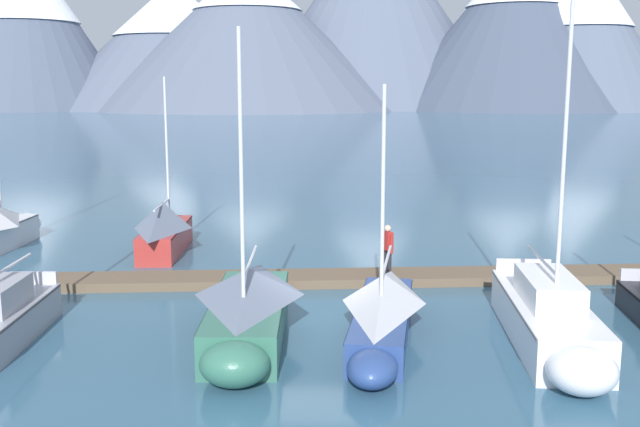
# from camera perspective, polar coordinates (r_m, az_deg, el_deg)

# --- Properties ---
(ground_plane) EXTENTS (700.00, 700.00, 0.00)m
(ground_plane) POSITION_cam_1_polar(r_m,az_deg,el_deg) (20.39, -0.15, -8.45)
(ground_plane) COLOR #335B75
(mountain_west_summit) EXTENTS (60.89, 60.89, 48.92)m
(mountain_west_summit) POSITION_cam_1_polar(r_m,az_deg,el_deg) (237.81, -22.07, 13.84)
(mountain_west_summit) COLOR #4C566B
(mountain_west_summit) RESTS_ON ground
(mountain_central_massif) EXTENTS (83.86, 83.86, 39.23)m
(mountain_central_massif) POSITION_cam_1_polar(r_m,az_deg,el_deg) (237.11, -11.31, 13.08)
(mountain_central_massif) COLOR slate
(mountain_central_massif) RESTS_ON ground
(mountain_shoulder_ridge) EXTENTS (94.40, 94.40, 43.18)m
(mountain_shoulder_ridge) POSITION_cam_1_polar(r_m,az_deg,el_deg) (222.88, -5.70, 13.85)
(mountain_shoulder_ridge) COLOR slate
(mountain_shoulder_ridge) RESTS_ON ground
(mountain_east_summit) EXTENTS (88.09, 88.09, 62.05)m
(mountain_east_summit) POSITION_cam_1_polar(r_m,az_deg,el_deg) (244.02, 4.30, 15.85)
(mountain_east_summit) COLOR slate
(mountain_east_summit) RESTS_ON ground
(mountain_rear_spur) EXTENTS (78.65, 78.65, 47.21)m
(mountain_rear_spur) POSITION_cam_1_polar(r_m,az_deg,el_deg) (229.77, 15.13, 14.00)
(mountain_rear_spur) COLOR #424C60
(mountain_rear_spur) RESTS_ON ground
(mountain_north_horn) EXTENTS (58.09, 58.09, 45.88)m
(mountain_north_horn) POSITION_cam_1_polar(r_m,az_deg,el_deg) (229.37, 19.80, 13.76)
(mountain_north_horn) COLOR slate
(mountain_north_horn) RESTS_ON ground
(dock) EXTENTS (28.70, 3.62, 0.30)m
(dock) POSITION_cam_1_polar(r_m,az_deg,el_deg) (24.18, -0.04, -5.15)
(dock) COLOR brown
(dock) RESTS_ON ground
(sailboat_mid_dock_port) EXTENTS (1.71, 5.91, 6.84)m
(sailboat_mid_dock_port) POSITION_cam_1_polar(r_m,az_deg,el_deg) (29.17, -12.06, -1.05)
(sailboat_mid_dock_port) COLOR #B2332D
(sailboat_mid_dock_port) RESTS_ON ground
(sailboat_mid_dock_starboard) EXTENTS (2.11, 6.69, 7.79)m
(sailboat_mid_dock_starboard) POSITION_cam_1_polar(r_m,az_deg,el_deg) (18.74, -5.73, -7.47)
(sailboat_mid_dock_starboard) COLOR #336B56
(sailboat_mid_dock_starboard) RESTS_ON ground
(sailboat_far_berth) EXTENTS (2.31, 7.09, 6.50)m
(sailboat_far_berth) POSITION_cam_1_polar(r_m,az_deg,el_deg) (18.84, 4.93, -7.63)
(sailboat_far_berth) COLOR navy
(sailboat_far_berth) RESTS_ON ground
(sailboat_outer_slip) EXTENTS (2.18, 7.21, 9.44)m
(sailboat_outer_slip) POSITION_cam_1_polar(r_m,az_deg,el_deg) (19.09, 17.65, -7.99)
(sailboat_outer_slip) COLOR white
(sailboat_outer_slip) RESTS_ON ground
(person_on_dock) EXTENTS (0.37, 0.53, 1.69)m
(person_on_dock) POSITION_cam_1_polar(r_m,az_deg,el_deg) (23.88, 5.33, -2.63)
(person_on_dock) COLOR #232328
(person_on_dock) RESTS_ON dock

